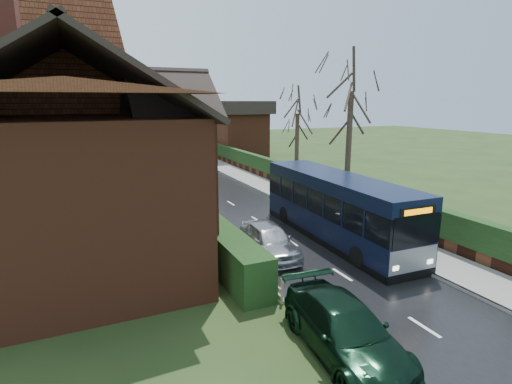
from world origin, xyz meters
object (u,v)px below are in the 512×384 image
car_silver (269,240)px  bus_stop_sign (328,192)px  brick_house (80,153)px  car_green (345,329)px  bus (336,208)px

car_silver → bus_stop_sign: 5.69m
car_silver → bus_stop_sign: (4.87, 2.75, 1.05)m
brick_house → bus_stop_sign: size_ratio=5.48×
brick_house → car_silver: bearing=-28.1°
brick_house → car_green: 12.80m
car_silver → car_green: (-1.23, -7.00, -0.01)m
brick_house → car_silver: size_ratio=3.53×
car_silver → bus_stop_sign: size_ratio=1.55×
brick_house → bus: brick_house is taller
bus → car_silver: bearing=-169.8°
brick_house → car_silver: brick_house is taller
bus_stop_sign → brick_house: bearing=-166.2°
car_silver → bus_stop_sign: bus_stop_sign is taller
bus → bus_stop_sign: bearing=67.1°
car_green → bus_stop_sign: (6.10, 9.75, 1.06)m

